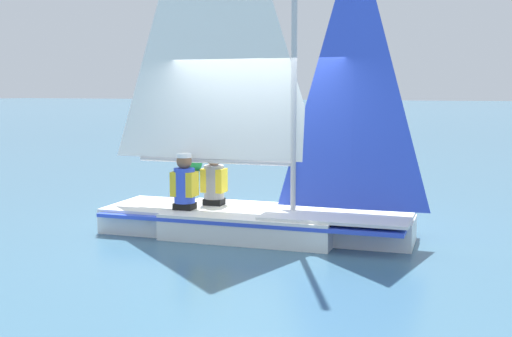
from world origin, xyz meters
name	(u,v)px	position (x,y,z in m)	size (l,w,h in m)	color
ground_plane	(256,235)	(0.00, 0.00, 0.00)	(260.00, 260.00, 0.00)	#38607A
sailboat_main	(254,169)	(0.00, 0.03, 0.95)	(1.95, 4.54, 6.06)	white
sailor_helm	(214,187)	(0.15, 0.76, 0.63)	(0.33, 0.37, 1.16)	black
sailor_crew	(185,191)	(-0.35, 0.97, 0.63)	(0.33, 0.37, 1.16)	black
buoy_marker	(193,163)	(6.25, 4.65, 0.18)	(0.49, 0.49, 0.96)	green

